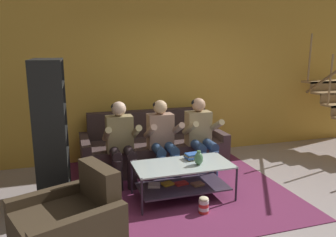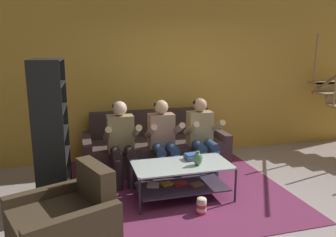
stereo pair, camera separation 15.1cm
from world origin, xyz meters
name	(u,v)px [view 2 (the right image)]	position (x,y,z in m)	size (l,w,h in m)	color
ground	(227,216)	(0.00, 0.00, 0.00)	(16.80, 16.80, 0.00)	#A79B9B
back_partition	(170,75)	(0.00, 2.46, 1.45)	(8.40, 0.12, 2.90)	gold
couch	(155,149)	(-0.42, 1.88, 0.29)	(2.32, 0.93, 0.89)	#433232
person_seated_left	(122,139)	(-1.04, 1.33, 0.65)	(0.50, 0.58, 1.19)	black
person_seated_middle	(163,137)	(-0.42, 1.33, 0.65)	(0.50, 0.58, 1.18)	navy
person_seated_right	(202,134)	(0.20, 1.33, 0.65)	(0.50, 0.58, 1.18)	navy
coffee_table	(181,176)	(-0.38, 0.59, 0.31)	(1.26, 0.64, 0.47)	#B4C5C2
area_rug	(169,183)	(-0.40, 1.11, 0.01)	(3.00, 3.24, 0.01)	#6E284D
vase	(198,159)	(-0.18, 0.50, 0.56)	(0.11, 0.11, 0.19)	#4B7C51
book_stack	(193,157)	(-0.17, 0.73, 0.51)	(0.23, 0.19, 0.08)	olive
bookshelf	(50,149)	(-1.98, 0.93, 0.71)	(0.37, 0.88, 1.81)	black
armchair	(66,223)	(-1.79, -0.15, 0.27)	(1.13, 1.09, 0.80)	#413322
popcorn_tub	(202,206)	(-0.27, 0.12, 0.11)	(0.12, 0.12, 0.21)	red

